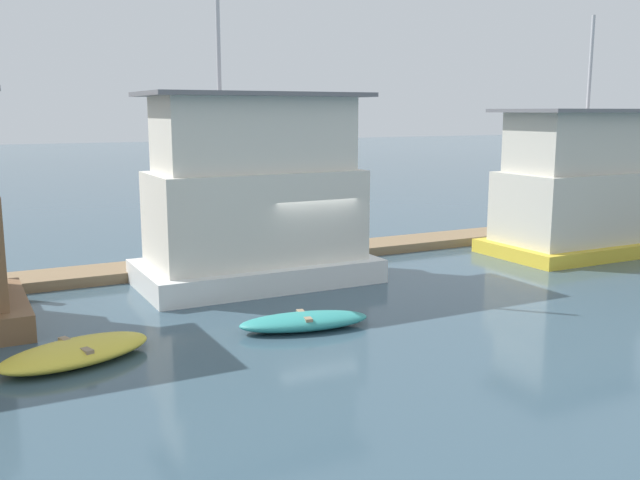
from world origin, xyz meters
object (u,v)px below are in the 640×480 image
(houseboat_white, at_px, (255,199))
(houseboat_yellow, at_px, (574,189))
(dinghy_yellow, at_px, (76,352))
(dinghy_teal, at_px, (304,321))

(houseboat_white, distance_m, houseboat_yellow, 11.56)
(dinghy_yellow, bearing_deg, houseboat_white, 38.66)
(dinghy_yellow, bearing_deg, dinghy_teal, -1.66)
(houseboat_yellow, height_order, dinghy_teal, houseboat_yellow)
(houseboat_white, bearing_deg, houseboat_yellow, -5.42)
(dinghy_teal, bearing_deg, houseboat_white, 80.57)
(houseboat_white, relative_size, houseboat_yellow, 1.18)
(dinghy_yellow, height_order, dinghy_teal, dinghy_yellow)
(houseboat_white, bearing_deg, dinghy_yellow, -141.34)
(houseboat_white, xyz_separation_m, houseboat_yellow, (11.51, -1.09, -0.18))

